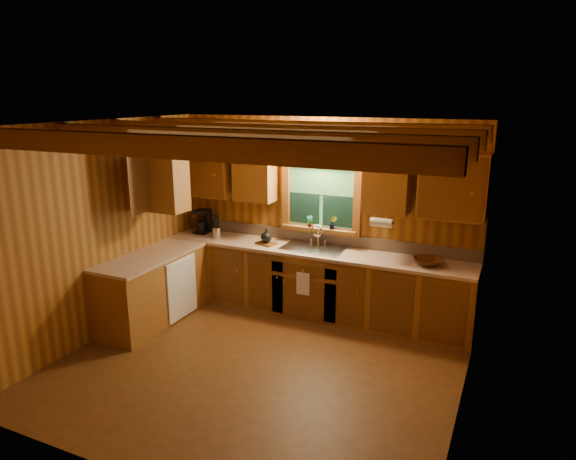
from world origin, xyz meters
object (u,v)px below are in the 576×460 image
(sink, at_px, (313,252))
(wicker_basket, at_px, (428,262))
(cutting_board, at_px, (266,243))
(coffee_maker, at_px, (203,221))

(sink, bearing_deg, wicker_basket, -1.99)
(wicker_basket, bearing_deg, sink, 178.01)
(sink, height_order, cutting_board, sink)
(coffee_maker, relative_size, wicker_basket, 1.01)
(coffee_maker, bearing_deg, wicker_basket, -7.65)
(cutting_board, distance_m, wicker_basket, 2.16)
(coffee_maker, height_order, cutting_board, coffee_maker)
(cutting_board, xyz_separation_m, wicker_basket, (2.16, 0.02, 0.03))
(sink, distance_m, cutting_board, 0.67)
(sink, bearing_deg, cutting_board, -173.93)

